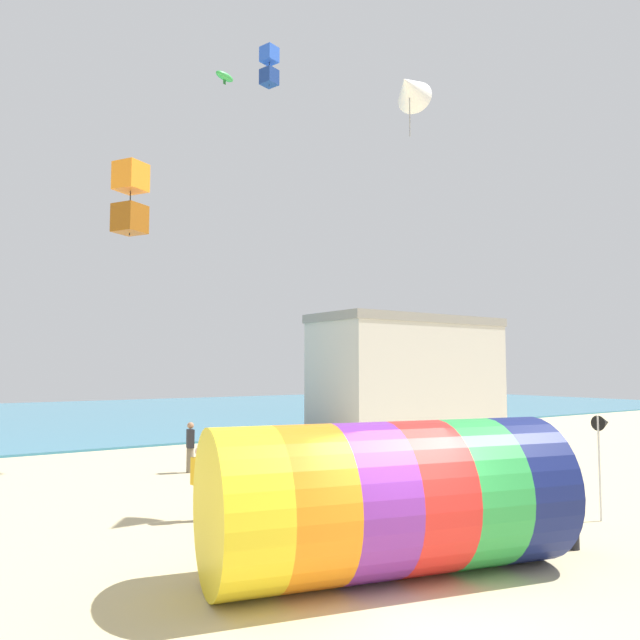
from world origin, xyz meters
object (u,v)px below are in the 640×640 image
at_px(kite_orange_box, 130,198).
at_px(beach_flag, 603,427).
at_px(kite_blue_box, 269,66).
at_px(bystander_near_water, 190,447).
at_px(kite_white_delta, 409,89).
at_px(bystander_mid_beach, 199,483).
at_px(kite_green_parafoil, 225,76).
at_px(kite_handler, 572,504).
at_px(giant_inflatable_tube, 388,498).

bearing_deg(kite_orange_box, beach_flag, -30.65).
xyz_separation_m(kite_blue_box, bystander_near_water, (-3.17, -0.32, -14.36)).
xyz_separation_m(kite_white_delta, beach_flag, (2.64, -3.62, -8.87)).
xyz_separation_m(kite_white_delta, bystander_near_water, (-2.64, 8.06, -10.14)).
bearing_deg(bystander_mid_beach, kite_blue_box, 49.59).
bearing_deg(kite_orange_box, kite_green_parafoil, 53.44).
bearing_deg(kite_white_delta, kite_handler, -91.41).
relative_size(giant_inflatable_tube, bystander_near_water, 3.95).
bearing_deg(kite_green_parafoil, bystander_near_water, -130.16).
bearing_deg(bystander_near_water, giant_inflatable_tube, -97.01).
distance_m(bystander_near_water, bystander_mid_beach, 6.83).
distance_m(kite_handler, bystander_mid_beach, 8.03).
distance_m(kite_orange_box, bystander_mid_beach, 6.72).
distance_m(bystander_mid_beach, beach_flag, 9.52).
xyz_separation_m(kite_green_parafoil, kite_blue_box, (0.54, -2.80, -0.54)).
bearing_deg(giant_inflatable_tube, bystander_mid_beach, 101.29).
height_order(kite_handler, kite_orange_box, kite_orange_box).
bearing_deg(bystander_mid_beach, kite_green_parafoil, 61.48).
distance_m(kite_handler, kite_white_delta, 11.12).
xyz_separation_m(kite_handler, kite_blue_box, (0.65, 12.93, 14.36)).
height_order(kite_blue_box, bystander_mid_beach, kite_blue_box).
relative_size(kite_orange_box, bystander_near_water, 1.03).
distance_m(kite_handler, bystander_near_water, 12.86).
bearing_deg(kite_orange_box, giant_inflatable_tube, -64.10).
relative_size(kite_orange_box, kite_blue_box, 1.07).
height_order(giant_inflatable_tube, beach_flag, giant_inflatable_tube).
distance_m(kite_green_parafoil, bystander_near_water, 15.45).
relative_size(giant_inflatable_tube, kite_blue_box, 4.12).
bearing_deg(giant_inflatable_tube, kite_blue_box, 69.05).
relative_size(kite_white_delta, bystander_near_water, 1.11).
xyz_separation_m(kite_handler, kite_green_parafoil, (0.11, 15.73, 14.90)).
xyz_separation_m(kite_orange_box, beach_flag, (9.46, -5.60, -5.24)).
height_order(kite_handler, beach_flag, beach_flag).
xyz_separation_m(kite_green_parafoil, bystander_mid_beach, (-5.15, -9.47, -14.89)).
relative_size(kite_handler, bystander_near_water, 1.00).
distance_m(kite_white_delta, bystander_mid_beach, 11.50).
height_order(kite_white_delta, beach_flag, kite_white_delta).
bearing_deg(beach_flag, kite_blue_box, 99.93).
relative_size(kite_handler, kite_white_delta, 0.90).
xyz_separation_m(kite_handler, kite_white_delta, (0.11, 4.55, 10.14)).
height_order(giant_inflatable_tube, bystander_mid_beach, giant_inflatable_tube).
xyz_separation_m(kite_white_delta, kite_blue_box, (0.53, 8.38, 4.22)).
bearing_deg(kite_green_parafoil, kite_white_delta, -89.98).
relative_size(kite_blue_box, beach_flag, 0.67).
relative_size(kite_green_parafoil, bystander_mid_beach, 0.63).
xyz_separation_m(bystander_near_water, bystander_mid_beach, (-2.51, -6.35, 0.01)).
xyz_separation_m(giant_inflatable_tube, kite_orange_box, (-2.74, 5.65, 6.08)).
distance_m(kite_blue_box, bystander_near_water, 14.71).
distance_m(giant_inflatable_tube, kite_handler, 4.09).
bearing_deg(giant_inflatable_tube, bystander_near_water, 82.99).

